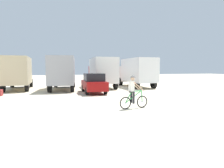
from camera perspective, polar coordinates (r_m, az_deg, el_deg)
The scene contains 7 objects.
ground_plane at distance 10.01m, azimuth 5.69°, elevation -8.14°, with size 120.00×120.00×0.00m, color beige.
box_truck_tan_camper at distance 22.68m, azimuth -25.58°, elevation 3.27°, with size 2.56×6.81×3.35m.
box_truck_grey_hauler at distance 20.98m, azimuth -14.08°, elevation 3.51°, with size 3.10×6.97×3.35m.
box_truck_white_box at distance 22.69m, azimuth -2.94°, elevation 3.70°, with size 2.66×6.84×3.35m.
box_truck_avon_van at distance 23.60m, azimuth 7.11°, elevation 3.70°, with size 2.56×6.81×3.35m.
sedan_parked at distance 17.69m, azimuth -5.30°, elevation 0.25°, with size 1.84×4.23×1.76m.
cyclist_orange_shirt at distance 10.76m, azimuth 6.13°, elevation -2.68°, with size 1.72×0.53×1.82m.
Camera 1 is at (-3.66, -9.05, 2.18)m, focal length 31.57 mm.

